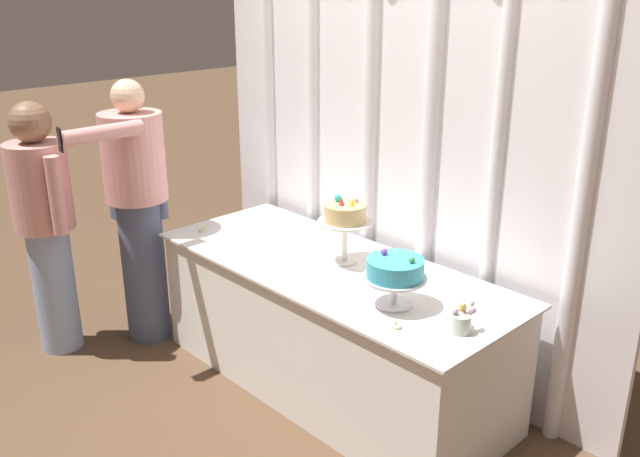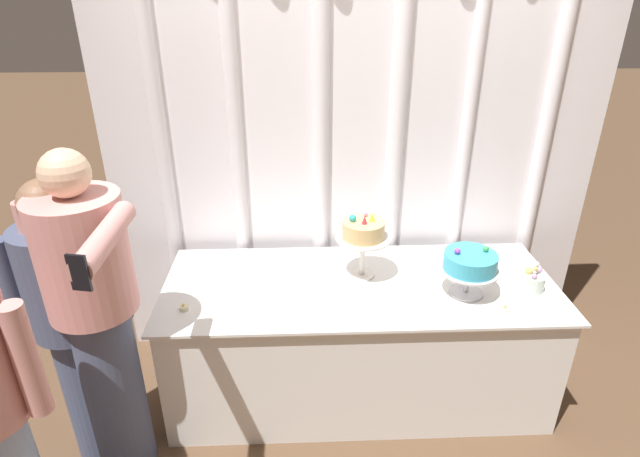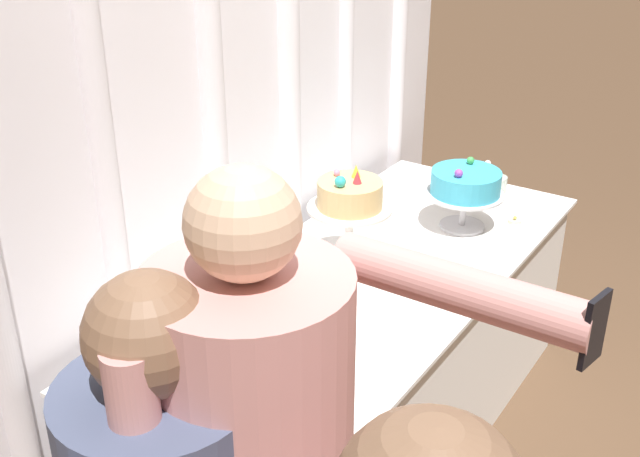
% 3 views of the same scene
% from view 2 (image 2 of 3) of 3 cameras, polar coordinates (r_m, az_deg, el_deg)
% --- Properties ---
extents(ground_plane, '(24.00, 24.00, 0.00)m').
position_cam_2_polar(ground_plane, '(3.15, 4.21, -18.54)').
color(ground_plane, brown).
extents(draped_curtain, '(2.86, 0.15, 2.72)m').
position_cam_2_polar(draped_curtain, '(2.96, 3.86, 10.39)').
color(draped_curtain, white).
rests_on(draped_curtain, ground_plane).
extents(cake_table, '(2.10, 0.84, 0.74)m').
position_cam_2_polar(cake_table, '(2.98, 4.23, -12.12)').
color(cake_table, white).
rests_on(cake_table, ground_plane).
extents(cake_display_nearleft, '(0.29, 0.29, 0.37)m').
position_cam_2_polar(cake_display_nearleft, '(2.71, 4.85, -0.51)').
color(cake_display_nearleft, silver).
rests_on(cake_display_nearleft, cake_table).
extents(cake_display_nearright, '(0.30, 0.30, 0.27)m').
position_cam_2_polar(cake_display_nearright, '(2.69, 16.38, -3.83)').
color(cake_display_nearright, silver).
rests_on(cake_display_nearright, cake_table).
extents(flower_vase, '(0.09, 0.11, 0.14)m').
position_cam_2_polar(flower_vase, '(2.90, 22.87, -5.42)').
color(flower_vase, '#B2C1B2').
rests_on(flower_vase, cake_table).
extents(tealight_far_left, '(0.05, 0.05, 0.04)m').
position_cam_2_polar(tealight_far_left, '(2.63, -14.94, -8.56)').
color(tealight_far_left, beige).
rests_on(tealight_far_left, cake_table).
extents(tealight_near_left, '(0.05, 0.05, 0.03)m').
position_cam_2_polar(tealight_near_left, '(2.70, 19.94, -8.45)').
color(tealight_near_left, beige).
rests_on(tealight_near_left, cake_table).
extents(guest_man_pink_jacket, '(0.51, 0.40, 1.49)m').
position_cam_2_polar(guest_man_pink_jacket, '(2.62, -25.73, -9.24)').
color(guest_man_pink_jacket, '#4C5675').
rests_on(guest_man_pink_jacket, ground_plane).
extents(guest_girl_blue_dress, '(0.52, 0.75, 1.64)m').
position_cam_2_polar(guest_girl_blue_dress, '(2.45, -23.64, -8.86)').
color(guest_girl_blue_dress, '#4C5675').
rests_on(guest_girl_blue_dress, ground_plane).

